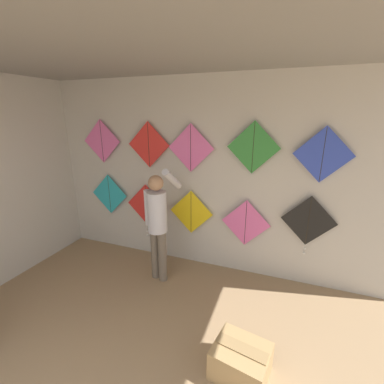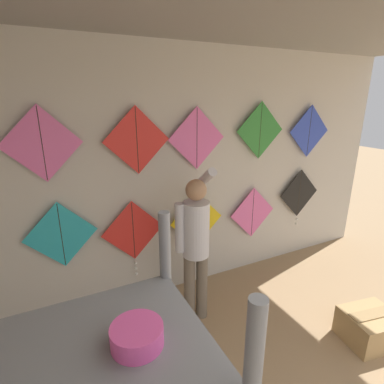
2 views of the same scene
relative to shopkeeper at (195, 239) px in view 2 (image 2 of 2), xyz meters
name	(u,v)px [view 2 (image 2 of 2)]	position (x,y,z in m)	size (l,w,h in m)	color
back_panel	(199,174)	(0.36, 0.62, 0.48)	(5.52, 0.06, 2.80)	beige
shopkeeper	(195,239)	(0.00, 0.00, 0.00)	(0.41, 0.53, 1.64)	#726656
cardboard_box	(370,327)	(1.36, -1.05, -0.77)	(0.55, 0.49, 0.31)	tan
kite_0	(61,235)	(-1.19, 0.53, 0.07)	(0.68, 0.01, 0.68)	#28B2C6
kite_1	(133,233)	(-0.48, 0.53, -0.07)	(0.68, 0.04, 0.89)	red
kite_2	(197,220)	(0.29, 0.53, -0.06)	(0.68, 0.01, 0.68)	yellow
kite_3	(253,213)	(1.11, 0.53, -0.11)	(0.68, 0.01, 0.68)	pink
kite_4	(299,195)	(1.91, 0.53, 0.03)	(0.68, 0.04, 0.82)	black
kite_5	(42,144)	(-1.24, 0.53, 0.95)	(0.68, 0.01, 0.68)	pink
kite_6	(137,141)	(-0.39, 0.53, 0.93)	(0.68, 0.01, 0.68)	red
kite_7	(197,138)	(0.28, 0.53, 0.91)	(0.68, 0.01, 0.68)	pink
kite_8	(260,131)	(1.14, 0.53, 0.95)	(0.68, 0.01, 0.68)	#338C38
kite_9	(309,131)	(1.96, 0.53, 0.90)	(0.68, 0.01, 0.68)	blue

